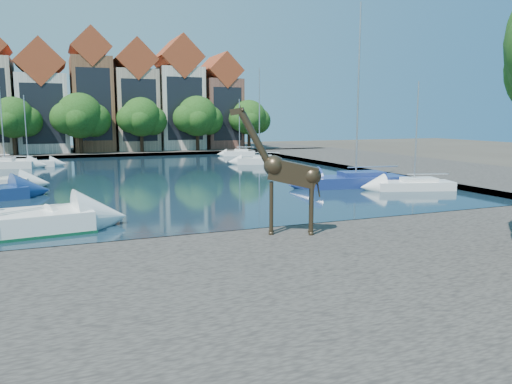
% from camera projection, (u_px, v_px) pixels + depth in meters
% --- Properties ---
extents(ground, '(160.00, 160.00, 0.00)m').
position_uv_depth(ground, '(280.00, 237.00, 22.57)').
color(ground, '#38332B').
rests_on(ground, ground).
extents(water_basin, '(38.00, 50.00, 0.08)m').
position_uv_depth(water_basin, '(168.00, 177.00, 44.57)').
color(water_basin, black).
rests_on(water_basin, ground).
extents(near_quay, '(50.00, 14.00, 0.50)m').
position_uv_depth(near_quay, '(371.00, 277.00, 16.11)').
color(near_quay, '#48453F').
rests_on(near_quay, ground).
extents(far_quay, '(60.00, 16.00, 0.50)m').
position_uv_depth(far_quay, '(123.00, 151.00, 73.89)').
color(far_quay, '#48453F').
rests_on(far_quay, ground).
extents(right_quay, '(14.00, 52.00, 0.50)m').
position_uv_depth(right_quay, '(398.00, 165.00, 53.78)').
color(right_quay, '#48453F').
rests_on(right_quay, ground).
extents(townhouse_west_inner, '(6.43, 9.18, 15.15)m').
position_uv_depth(townhouse_west_inner, '(43.00, 102.00, 68.93)').
color(townhouse_west_inner, beige).
rests_on(townhouse_west_inner, far_quay).
extents(townhouse_center, '(5.44, 9.18, 16.93)m').
position_uv_depth(townhouse_center, '(92.00, 95.00, 71.18)').
color(townhouse_center, brown).
rests_on(townhouse_center, far_quay).
extents(townhouse_east_inner, '(5.94, 9.18, 15.79)m').
position_uv_depth(townhouse_east_inner, '(134.00, 100.00, 73.49)').
color(townhouse_east_inner, tan).
rests_on(townhouse_east_inner, far_quay).
extents(townhouse_east_mid, '(6.43, 9.18, 16.65)m').
position_uv_depth(townhouse_east_mid, '(178.00, 98.00, 75.84)').
color(townhouse_east_mid, beige).
rests_on(townhouse_east_mid, far_quay).
extents(townhouse_east_end, '(5.44, 9.18, 14.43)m').
position_uv_depth(townhouse_east_end, '(219.00, 105.00, 78.39)').
color(townhouse_east_end, brown).
rests_on(townhouse_east_end, far_quay).
extents(far_tree_west, '(6.76, 5.20, 7.36)m').
position_uv_depth(far_tree_west, '(14.00, 119.00, 62.98)').
color(far_tree_west, '#332114').
rests_on(far_tree_west, far_quay).
extents(far_tree_mid_west, '(7.80, 6.00, 8.00)m').
position_uv_depth(far_tree_mid_west, '(81.00, 117.00, 65.91)').
color(far_tree_mid_west, '#332114').
rests_on(far_tree_mid_west, far_quay).
extents(far_tree_mid_east, '(7.02, 5.40, 7.52)m').
position_uv_depth(far_tree_mid_east, '(142.00, 118.00, 68.88)').
color(far_tree_mid_east, '#332114').
rests_on(far_tree_mid_east, far_quay).
extents(far_tree_east, '(7.54, 5.80, 7.84)m').
position_uv_depth(far_tree_east, '(198.00, 117.00, 71.82)').
color(far_tree_east, '#332114').
rests_on(far_tree_east, far_quay).
extents(far_tree_far_east, '(6.76, 5.20, 7.36)m').
position_uv_depth(far_tree_far_east, '(250.00, 119.00, 74.80)').
color(far_tree_far_east, '#332114').
rests_on(far_tree_far_east, far_quay).
extents(giraffe_statue, '(3.51, 1.86, 5.27)m').
position_uv_depth(giraffe_statue, '(286.00, 173.00, 20.69)').
color(giraffe_statue, '#332719').
rests_on(giraffe_statue, near_quay).
extents(sailboat_left_d, '(6.19, 3.47, 9.51)m').
position_uv_depth(sailboat_left_d, '(5.00, 163.00, 51.68)').
color(sailboat_left_d, silver).
rests_on(sailboat_left_d, water_basin).
extents(sailboat_left_e, '(5.38, 2.11, 7.51)m').
position_uv_depth(sailboat_left_e, '(28.00, 163.00, 52.93)').
color(sailboat_left_e, silver).
rests_on(sailboat_left_e, water_basin).
extents(sailboat_right_a, '(5.91, 3.52, 7.79)m').
position_uv_depth(sailboat_right_a, '(414.00, 183.00, 36.48)').
color(sailboat_right_a, white).
rests_on(sailboat_right_a, water_basin).
extents(sailboat_right_b, '(7.83, 3.64, 13.57)m').
position_uv_depth(sailboat_right_b, '(356.00, 178.00, 38.17)').
color(sailboat_right_b, navy).
rests_on(sailboat_right_b, water_basin).
extents(sailboat_right_c, '(5.21, 3.30, 10.59)m').
position_uv_depth(sailboat_right_c, '(259.00, 159.00, 56.03)').
color(sailboat_right_c, silver).
rests_on(sailboat_right_c, water_basin).
extents(sailboat_right_d, '(4.48, 2.94, 7.61)m').
position_uv_depth(sailboat_right_d, '(239.00, 152.00, 67.67)').
color(sailboat_right_d, white).
rests_on(sailboat_right_d, water_basin).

